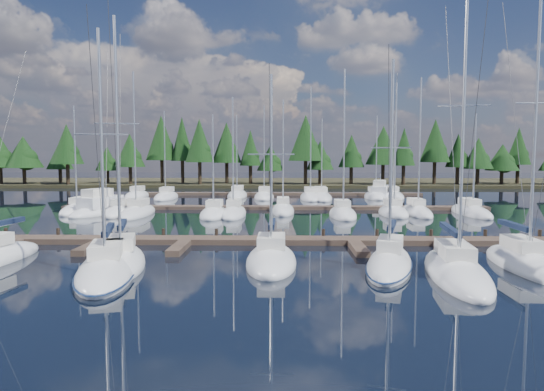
{
  "coord_description": "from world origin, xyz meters",
  "views": [
    {
      "loc": [
        0.9,
        -16.85,
        6.42
      ],
      "look_at": [
        0.1,
        22.0,
        3.15
      ],
      "focal_mm": 32.0,
      "sensor_mm": 36.0,
      "label": 1
    }
  ],
  "objects_px": {
    "front_sailboat_5": "(456,271)",
    "motor_yacht_right": "(380,195)",
    "main_dock": "(269,242)",
    "front_sailboat_1": "(106,270)",
    "motor_yacht_left": "(101,209)",
    "front_sailboat_3": "(271,260)",
    "front_sailboat_2": "(121,261)",
    "front_sailboat_4": "(389,264)",
    "front_sailboat_6": "(525,263)"
  },
  "relations": [
    {
      "from": "front_sailboat_3",
      "to": "front_sailboat_4",
      "type": "relative_size",
      "value": 0.95
    },
    {
      "from": "front_sailboat_2",
      "to": "main_dock",
      "type": "bearing_deg",
      "value": 39.62
    },
    {
      "from": "main_dock",
      "to": "front_sailboat_5",
      "type": "bearing_deg",
      "value": -41.3
    },
    {
      "from": "main_dock",
      "to": "front_sailboat_3",
      "type": "relative_size",
      "value": 3.76
    },
    {
      "from": "motor_yacht_left",
      "to": "front_sailboat_5",
      "type": "bearing_deg",
      "value": -42.73
    },
    {
      "from": "front_sailboat_2",
      "to": "front_sailboat_5",
      "type": "height_order",
      "value": "front_sailboat_5"
    },
    {
      "from": "front_sailboat_2",
      "to": "front_sailboat_4",
      "type": "height_order",
      "value": "front_sailboat_2"
    },
    {
      "from": "front_sailboat_2",
      "to": "motor_yacht_right",
      "type": "distance_m",
      "value": 50.93
    },
    {
      "from": "front_sailboat_1",
      "to": "front_sailboat_6",
      "type": "relative_size",
      "value": 0.81
    },
    {
      "from": "front_sailboat_3",
      "to": "front_sailboat_1",
      "type": "bearing_deg",
      "value": -162.76
    },
    {
      "from": "main_dock",
      "to": "front_sailboat_4",
      "type": "relative_size",
      "value": 3.56
    },
    {
      "from": "front_sailboat_4",
      "to": "front_sailboat_6",
      "type": "height_order",
      "value": "front_sailboat_6"
    },
    {
      "from": "front_sailboat_1",
      "to": "front_sailboat_5",
      "type": "bearing_deg",
      "value": 0.55
    },
    {
      "from": "main_dock",
      "to": "motor_yacht_right",
      "type": "bearing_deg",
      "value": 67.86
    },
    {
      "from": "main_dock",
      "to": "front_sailboat_4",
      "type": "xyz_separation_m",
      "value": [
        6.99,
        -7.13,
        0.08
      ]
    },
    {
      "from": "main_dock",
      "to": "front_sailboat_1",
      "type": "bearing_deg",
      "value": -133.02
    },
    {
      "from": "front_sailboat_3",
      "to": "motor_yacht_right",
      "type": "xyz_separation_m",
      "value": [
        15.21,
        44.43,
        0.21
      ]
    },
    {
      "from": "front_sailboat_2",
      "to": "front_sailboat_4",
      "type": "bearing_deg",
      "value": -0.8
    },
    {
      "from": "front_sailboat_3",
      "to": "motor_yacht_left",
      "type": "height_order",
      "value": "front_sailboat_3"
    },
    {
      "from": "motor_yacht_left",
      "to": "front_sailboat_1",
      "type": "bearing_deg",
      "value": -68.85
    },
    {
      "from": "front_sailboat_3",
      "to": "front_sailboat_4",
      "type": "xyz_separation_m",
      "value": [
        6.7,
        -0.79,
        0.01
      ]
    },
    {
      "from": "main_dock",
      "to": "front_sailboat_6",
      "type": "bearing_deg",
      "value": -25.56
    },
    {
      "from": "front_sailboat_1",
      "to": "motor_yacht_left",
      "type": "bearing_deg",
      "value": 111.15
    },
    {
      "from": "main_dock",
      "to": "front_sailboat_1",
      "type": "relative_size",
      "value": 3.24
    },
    {
      "from": "motor_yacht_right",
      "to": "front_sailboat_4",
      "type": "bearing_deg",
      "value": -100.65
    },
    {
      "from": "front_sailboat_4",
      "to": "motor_yacht_right",
      "type": "relative_size",
      "value": 1.34
    },
    {
      "from": "motor_yacht_right",
      "to": "main_dock",
      "type": "bearing_deg",
      "value": -112.14
    },
    {
      "from": "front_sailboat_5",
      "to": "front_sailboat_6",
      "type": "height_order",
      "value": "front_sailboat_6"
    },
    {
      "from": "front_sailboat_2",
      "to": "front_sailboat_5",
      "type": "bearing_deg",
      "value": -6.06
    },
    {
      "from": "motor_yacht_left",
      "to": "motor_yacht_right",
      "type": "distance_m",
      "value": 39.86
    },
    {
      "from": "front_sailboat_4",
      "to": "front_sailboat_6",
      "type": "relative_size",
      "value": 0.74
    },
    {
      "from": "front_sailboat_1",
      "to": "motor_yacht_left",
      "type": "distance_m",
      "value": 28.89
    },
    {
      "from": "main_dock",
      "to": "front_sailboat_5",
      "type": "distance_m",
      "value": 13.45
    },
    {
      "from": "front_sailboat_4",
      "to": "motor_yacht_left",
      "type": "bearing_deg",
      "value": 135.95
    },
    {
      "from": "front_sailboat_3",
      "to": "front_sailboat_5",
      "type": "xyz_separation_m",
      "value": [
        9.81,
        -2.53,
        0.02
      ]
    },
    {
      "from": "front_sailboat_2",
      "to": "motor_yacht_right",
      "type": "bearing_deg",
      "value": 62.07
    },
    {
      "from": "front_sailboat_4",
      "to": "front_sailboat_5",
      "type": "height_order",
      "value": "front_sailboat_5"
    },
    {
      "from": "front_sailboat_2",
      "to": "motor_yacht_right",
      "type": "height_order",
      "value": "front_sailboat_2"
    },
    {
      "from": "front_sailboat_5",
      "to": "front_sailboat_2",
      "type": "bearing_deg",
      "value": 173.94
    },
    {
      "from": "front_sailboat_5",
      "to": "motor_yacht_right",
      "type": "xyz_separation_m",
      "value": [
        5.4,
        46.96,
        0.19
      ]
    },
    {
      "from": "front_sailboat_5",
      "to": "motor_yacht_left",
      "type": "relative_size",
      "value": 1.69
    },
    {
      "from": "front_sailboat_3",
      "to": "front_sailboat_5",
      "type": "height_order",
      "value": "front_sailboat_5"
    },
    {
      "from": "motor_yacht_left",
      "to": "front_sailboat_6",
      "type": "bearing_deg",
      "value": -36.6
    },
    {
      "from": "front_sailboat_3",
      "to": "front_sailboat_6",
      "type": "bearing_deg",
      "value": -2.62
    },
    {
      "from": "front_sailboat_5",
      "to": "motor_yacht_left",
      "type": "height_order",
      "value": "front_sailboat_5"
    },
    {
      "from": "front_sailboat_3",
      "to": "motor_yacht_left",
      "type": "distance_m",
      "value": 30.89
    },
    {
      "from": "front_sailboat_6",
      "to": "motor_yacht_right",
      "type": "bearing_deg",
      "value": 88.9
    },
    {
      "from": "front_sailboat_6",
      "to": "motor_yacht_left",
      "type": "xyz_separation_m",
      "value": [
        -33.5,
        24.88,
        0.18
      ]
    },
    {
      "from": "front_sailboat_1",
      "to": "front_sailboat_2",
      "type": "relative_size",
      "value": 0.92
    },
    {
      "from": "front_sailboat_5",
      "to": "motor_yacht_right",
      "type": "bearing_deg",
      "value": 83.44
    }
  ]
}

